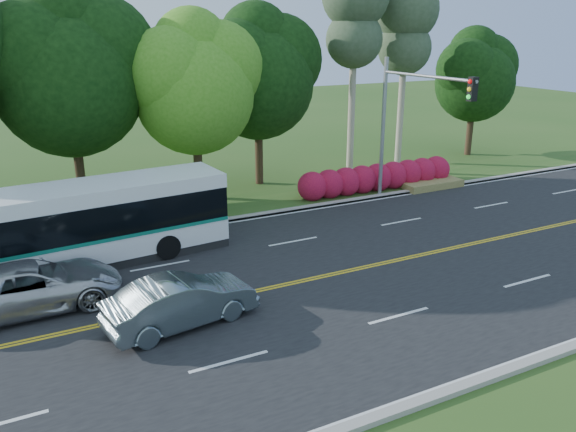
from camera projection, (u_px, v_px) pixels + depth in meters
name	position (u px, v px, depth m)	size (l,w,h in m)	color
ground	(350.00, 271.00, 20.20)	(120.00, 120.00, 0.00)	#2F551C
road	(350.00, 271.00, 20.20)	(60.00, 14.00, 0.02)	black
curb_north	(267.00, 213.00, 26.23)	(60.00, 0.30, 0.15)	#A19B92
curb_south	(504.00, 372.00, 14.13)	(60.00, 0.30, 0.15)	#A19B92
grass_verge	(251.00, 204.00, 27.80)	(60.00, 4.00, 0.10)	#2F551C
lane_markings	(348.00, 271.00, 20.16)	(57.60, 13.82, 0.00)	gold
tree_row	(120.00, 64.00, 26.13)	(44.70, 9.10, 13.84)	#332116
bougainvillea_hedge	(381.00, 178.00, 29.94)	(9.50, 2.25, 1.50)	maroon
traffic_signal	(408.00, 110.00, 26.07)	(0.42, 6.10, 7.00)	gray
transit_bus	(69.00, 229.00, 20.06)	(11.59, 3.51, 2.99)	white
sedan	(181.00, 301.00, 16.32)	(1.56, 4.47, 1.47)	slate
suv	(32.00, 286.00, 17.25)	(2.47, 5.35, 1.49)	silver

